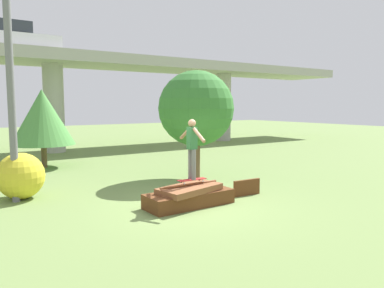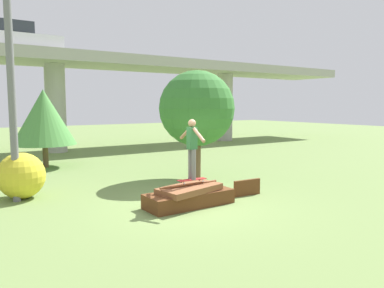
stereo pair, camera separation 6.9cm
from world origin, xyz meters
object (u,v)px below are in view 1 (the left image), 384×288
Objects in this scene: skater at (192,145)px; tree_behind_right at (196,109)px; utility_pole at (10,69)px; bush_yellow_flowering at (21,176)px; tree_behind_left at (43,117)px; skateboard at (192,180)px; car_on_overpass_mid at (11,37)px.

tree_behind_right is at bearing 53.41° from skater.
skater is 5.27m from utility_pole.
tree_behind_left is at bearing 70.89° from bush_yellow_flowering.
skater is at bearing 0.00° from skateboard.
utility_pole is 6.07m from tree_behind_right.
skater is 0.23× the size of utility_pole.
tree_behind_right reaches higher than tree_behind_left.
car_on_overpass_mid is at bearing 113.15° from tree_behind_right.
skateboard is at bearing -41.52° from bush_yellow_flowering.
tree_behind_right is (2.11, 2.85, 1.85)m from skateboard.
utility_pole is 2.99m from bush_yellow_flowering.
skateboard is 4.00m from tree_behind_right.
utility_pole is at bearing -124.35° from bush_yellow_flowering.
car_on_overpass_mid is 0.65× the size of utility_pole.
tree_behind_right is at bearing -54.77° from tree_behind_left.
car_on_overpass_mid reaches higher than tree_behind_right.
skateboard is 14.25m from car_on_overpass_mid.
skater is at bearing -41.52° from bush_yellow_flowering.
utility_pole is 5.31× the size of bush_yellow_flowering.
skateboard is at bearing -37.81° from utility_pole.
skater is 8.69m from tree_behind_left.
skateboard is at bearing -126.59° from tree_behind_right.
tree_behind_right is 2.94× the size of bush_yellow_flowering.
utility_pole reaches higher than tree_behind_right.
bush_yellow_flowering is (0.18, 0.26, -2.97)m from utility_pole.
car_on_overpass_mid is (-2.23, 13.01, 4.42)m from skater.
utility_pole reaches higher than tree_behind_left.
bush_yellow_flowering is at bearing 55.65° from utility_pole.
tree_behind_right is (2.11, 2.85, 0.91)m from skater.
car_on_overpass_mid is 3.46× the size of bush_yellow_flowering.
skateboard is 0.12× the size of utility_pole.
tree_behind_left is (1.99, 5.49, -1.49)m from utility_pole.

